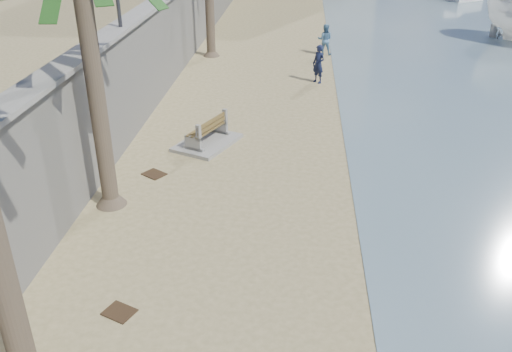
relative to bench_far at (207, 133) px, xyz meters
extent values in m
cube|color=gray|center=(-2.74, 8.56, 1.35)|extent=(0.45, 70.00, 3.50)
cube|color=gray|center=(0.00, 0.00, -0.34)|extent=(2.21, 2.57, 0.12)
cylinder|color=brown|center=(-1.87, -4.04, 3.01)|extent=(0.42, 0.42, 6.82)
imported|color=#131935|center=(3.70, 6.96, 0.54)|extent=(0.80, 0.79, 1.86)
imported|color=teal|center=(4.11, 11.73, 0.46)|extent=(0.87, 0.70, 1.70)
cube|color=#382616|center=(-1.19, -2.27, -0.38)|extent=(0.78, 0.75, 0.03)
cube|color=#382616|center=(-0.39, -8.10, -0.38)|extent=(0.71, 0.65, 0.03)
camera|label=1|loc=(2.91, -15.95, 6.75)|focal=38.00mm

